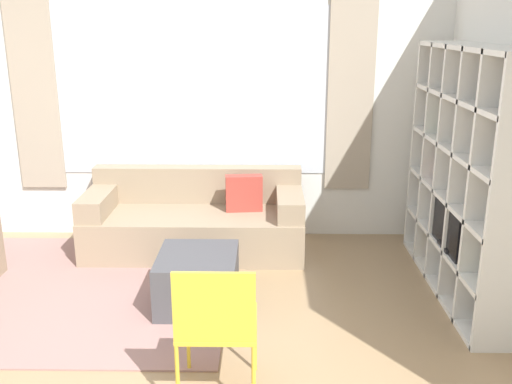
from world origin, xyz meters
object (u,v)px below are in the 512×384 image
object	(u,v)px
ottoman	(198,280)
folding_chair	(216,321)
shelving_unit	(470,176)
couch_main	(196,222)

from	to	relation	value
ottoman	folding_chair	size ratio (longest dim) A/B	0.75
shelving_unit	folding_chair	world-z (taller)	shelving_unit
shelving_unit	folding_chair	distance (m)	2.41
shelving_unit	couch_main	bearing A→B (deg)	160.42
folding_chair	ottoman	bearing A→B (deg)	-78.13
shelving_unit	ottoman	world-z (taller)	shelving_unit
couch_main	folding_chair	world-z (taller)	folding_chair
shelving_unit	folding_chair	bearing A→B (deg)	-141.36
folding_chair	couch_main	bearing A→B (deg)	-80.40
shelving_unit	ottoman	xyz separation A→B (m)	(-2.10, -0.32, -0.75)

